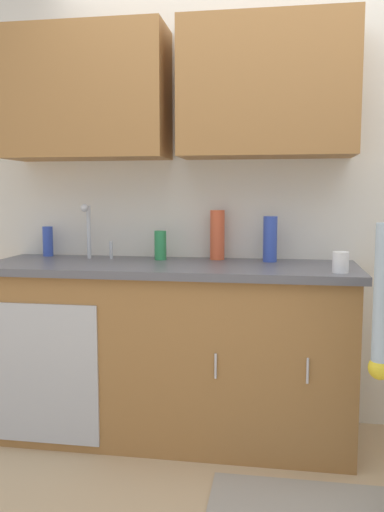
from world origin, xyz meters
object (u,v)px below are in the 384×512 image
Objects in this scene: sink at (87,264)px; bottle_cleaner_spray at (217,235)px; bottle_water_tall at (48,241)px; bottle_soap at (160,245)px; cup_by_sink at (341,262)px; bottle_water_short at (270,239)px.

bottle_cleaner_spray is at bearing 17.03° from sink.
bottle_cleaner_spray is 1.01m from bottle_water_tall.
bottle_cleaner_spray reaches higher than bottle_soap.
cup_by_sink is at bearing -8.77° from sink.
bottle_soap is (0.38, 0.15, 0.10)m from sink.
bottle_water_tall is at bearing 165.65° from cup_by_sink.
bottle_water_tall is at bearing 177.41° from bottle_water_short.
bottle_water_short is at bearing 0.72° from bottle_soap.
bottle_water_tall is (-0.32, 0.22, 0.10)m from sink.
sink is at bearing -162.97° from bottle_cleaner_spray.
bottle_cleaner_spray is at bearing -0.27° from bottle_water_tall.
sink is at bearing 171.23° from cup_by_sink.
bottle_cleaner_spray reaches higher than cup_by_sink.
bottle_water_short is at bearing -10.45° from bottle_cleaner_spray.
sink reaches higher than cup_by_sink.
bottle_water_tall is (-1.01, 0.00, -0.05)m from bottle_cleaner_spray.
bottle_soap is at bearing -5.46° from bottle_water_tall.
bottle_water_tall is 1.69m from cup_by_sink.
bottle_water_tall reaches higher than cup_by_sink.
bottle_cleaner_spray reaches higher than bottle_water_tall.
bottle_soap reaches higher than cup_by_sink.
bottle_soap is 1.65× the size of cup_by_sink.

